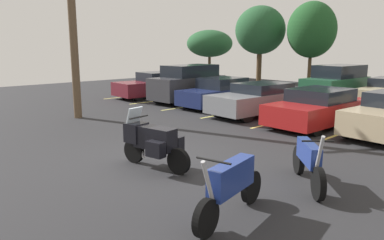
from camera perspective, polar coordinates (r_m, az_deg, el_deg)
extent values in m
cube|color=#262628|center=(9.76, -4.88, -6.48)|extent=(44.00, 44.00, 0.10)
cylinder|color=black|center=(9.56, -8.91, -4.72)|extent=(0.63, 0.22, 0.61)
cylinder|color=black|center=(8.61, -2.07, -6.38)|extent=(0.63, 0.22, 0.61)
cube|color=black|center=(8.95, -5.73, -2.77)|extent=(1.15, 0.58, 0.54)
cylinder|color=#B2B2B7|center=(9.38, -8.47, -2.49)|extent=(0.50, 0.15, 1.09)
cylinder|color=black|center=(9.22, -8.21, 0.44)|extent=(0.14, 0.62, 0.04)
cube|color=black|center=(9.37, -8.57, -1.87)|extent=(0.52, 0.55, 0.48)
cube|color=#B2C1CC|center=(9.32, -8.86, 0.78)|extent=(0.24, 0.46, 0.39)
cube|color=black|center=(8.54, -5.62, -4.50)|extent=(0.47, 0.31, 0.36)
cube|color=black|center=(9.03, -2.71, -3.58)|extent=(0.47, 0.31, 0.36)
cylinder|color=black|center=(7.61, 18.87, -9.28)|extent=(0.55, 0.55, 0.65)
cylinder|color=black|center=(9.00, 16.09, -5.92)|extent=(0.55, 0.55, 0.65)
cube|color=navy|center=(8.19, 17.52, -4.83)|extent=(0.97, 0.97, 0.43)
cylinder|color=#B2B2B7|center=(7.59, 18.81, -6.04)|extent=(0.41, 0.41, 1.12)
cylinder|color=black|center=(7.56, 18.82, -3.10)|extent=(0.46, 0.46, 0.04)
cylinder|color=black|center=(5.91, 2.16, -14.89)|extent=(0.25, 0.64, 0.62)
cylinder|color=black|center=(7.19, 9.10, -10.12)|extent=(0.25, 0.64, 0.62)
cube|color=navy|center=(6.37, 6.08, -8.68)|extent=(0.52, 1.22, 0.52)
cylinder|color=#B2B2B7|center=(5.84, 2.83, -10.89)|extent=(0.17, 0.50, 1.10)
cylinder|color=black|center=(5.74, 3.30, -6.27)|extent=(0.61, 0.17, 0.04)
cube|color=#EAE066|center=(22.84, -7.98, 3.81)|extent=(0.12, 5.01, 0.01)
cube|color=#EAE066|center=(20.77, -3.82, 3.16)|extent=(0.12, 5.01, 0.01)
cube|color=#EAE066|center=(18.84, 1.22, 2.35)|extent=(0.12, 5.01, 0.01)
cube|color=#EAE066|center=(17.09, 7.34, 1.35)|extent=(0.12, 5.01, 0.01)
cube|color=#EAE066|center=(15.59, 14.73, 0.11)|extent=(0.12, 5.01, 0.01)
cube|color=#EAE066|center=(14.40, 23.52, -1.36)|extent=(0.12, 5.01, 0.01)
cube|color=maroon|center=(21.80, -5.76, 5.04)|extent=(2.17, 4.77, 0.75)
cube|color=black|center=(21.92, -5.09, 6.72)|extent=(1.87, 2.24, 0.50)
cylinder|color=black|center=(20.29, -8.17, 3.77)|extent=(0.26, 0.64, 0.63)
cylinder|color=black|center=(21.70, -10.45, 4.18)|extent=(0.26, 0.64, 0.63)
cylinder|color=black|center=(22.10, -1.13, 4.49)|extent=(0.26, 0.64, 0.63)
cylinder|color=black|center=(23.40, -3.65, 4.84)|extent=(0.26, 0.64, 0.63)
cube|color=#38383D|center=(19.88, -0.69, 5.08)|extent=(2.05, 4.43, 1.12)
cube|color=black|center=(19.96, -0.26, 7.60)|extent=(1.81, 3.03, 0.61)
cylinder|color=black|center=(18.37, -2.16, 3.18)|extent=(0.27, 0.69, 0.68)
cylinder|color=black|center=(19.45, -5.28, 3.59)|extent=(0.27, 0.69, 0.68)
cylinder|color=black|center=(20.53, 3.67, 4.02)|extent=(0.27, 0.69, 0.68)
cylinder|color=black|center=(21.50, 0.58, 4.37)|extent=(0.27, 0.69, 0.68)
cube|color=navy|center=(18.23, 4.24, 3.78)|extent=(1.79, 4.34, 0.71)
cube|color=black|center=(18.30, 4.68, 5.72)|extent=(1.64, 2.12, 0.50)
cylinder|color=black|center=(16.69, 2.73, 2.24)|extent=(0.22, 0.61, 0.61)
cylinder|color=black|center=(17.76, -0.78, 2.79)|extent=(0.22, 0.61, 0.61)
cylinder|color=black|center=(18.90, 8.93, 3.17)|extent=(0.22, 0.61, 0.61)
cylinder|color=black|center=(19.85, 5.49, 3.64)|extent=(0.22, 0.61, 0.61)
cube|color=slate|center=(16.18, 9.90, 2.85)|extent=(2.10, 4.63, 0.74)
cube|color=black|center=(16.40, 10.81, 4.93)|extent=(1.84, 2.34, 0.40)
cylinder|color=black|center=(14.55, 8.38, 0.98)|extent=(0.26, 0.71, 0.70)
cylinder|color=black|center=(15.65, 3.95, 1.79)|extent=(0.26, 0.71, 0.70)
cylinder|color=black|center=(16.96, 15.33, 2.15)|extent=(0.26, 0.71, 0.70)
cylinder|color=black|center=(17.91, 11.08, 2.81)|extent=(0.26, 0.71, 0.70)
cube|color=maroon|center=(14.56, 18.81, 1.33)|extent=(2.07, 4.59, 0.73)
cube|color=black|center=(14.58, 19.21, 3.68)|extent=(1.84, 2.19, 0.46)
cylinder|color=black|center=(12.88, 18.50, -1.05)|extent=(0.24, 0.61, 0.60)
cylinder|color=black|center=(13.77, 12.51, 0.04)|extent=(0.24, 0.61, 0.60)
cylinder|color=black|center=(15.59, 24.26, 0.59)|extent=(0.24, 0.61, 0.60)
cylinder|color=black|center=(16.33, 18.94, 1.43)|extent=(0.24, 0.61, 0.60)
cylinder|color=black|center=(12.88, 23.02, -1.22)|extent=(0.26, 0.68, 0.67)
cube|color=#235638|center=(21.60, 21.18, 4.69)|extent=(2.02, 4.34, 1.07)
cube|color=black|center=(21.84, 21.79, 7.00)|extent=(1.82, 3.01, 0.66)
cylinder|color=black|center=(20.00, 21.13, 2.98)|extent=(0.24, 0.61, 0.60)
cylinder|color=black|center=(20.79, 17.26, 3.52)|extent=(0.24, 0.61, 0.60)
cylinder|color=black|center=(22.59, 24.63, 3.58)|extent=(0.24, 0.61, 0.60)
cylinder|color=black|center=(23.29, 21.07, 4.06)|extent=(0.24, 0.61, 0.60)
cylinder|color=black|center=(19.79, 24.36, 2.75)|extent=(0.25, 0.68, 0.67)
cylinder|color=black|center=(22.73, 27.13, 3.49)|extent=(0.25, 0.68, 0.67)
cylinder|color=brown|center=(15.94, -17.99, 15.31)|extent=(0.32, 0.32, 8.38)
cylinder|color=#4C3823|center=(36.23, 2.70, 8.14)|extent=(0.26, 0.26, 1.92)
ellipsoid|color=#23512D|center=(36.18, 2.73, 11.68)|extent=(4.38, 4.38, 2.56)
cylinder|color=#4C3823|center=(31.38, 10.26, 7.84)|extent=(0.41, 0.41, 2.29)
ellipsoid|color=#23512D|center=(31.36, 10.46, 13.46)|extent=(4.03, 4.03, 3.86)
cylinder|color=#4C3823|center=(29.43, 17.59, 7.08)|extent=(0.25, 0.25, 2.08)
ellipsoid|color=#1E4C23|center=(29.40, 17.96, 13.08)|extent=(3.56, 3.56, 4.09)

